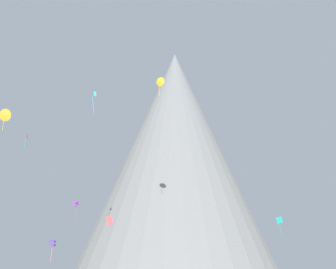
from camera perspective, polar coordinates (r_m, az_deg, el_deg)
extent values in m
cone|color=slate|center=(121.45, 1.03, -2.93)|extent=(77.96, 77.96, 68.11)
cone|color=slate|center=(112.42, 1.53, -8.89)|extent=(33.82, 33.82, 40.53)
cube|color=#5138B2|center=(76.76, -15.89, -14.63)|extent=(1.03, 0.99, 0.51)
cube|color=#5138B2|center=(76.79, -15.85, -14.19)|extent=(1.03, 0.99, 0.51)
cylinder|color=#E5668C|center=(76.70, -16.02, -15.81)|extent=(0.21, 0.13, 2.78)
cube|color=#D1339E|center=(70.97, -19.19, -0.15)|extent=(0.30, 0.92, 0.81)
cylinder|color=green|center=(70.68, -19.40, -1.09)|extent=(0.26, 0.31, 1.70)
cone|color=gold|center=(77.64, -21.88, 2.55)|extent=(2.36, 1.20, 2.21)
cylinder|color=gold|center=(77.04, -22.11, 1.18)|extent=(0.20, 0.26, 1.66)
cube|color=purple|center=(74.15, -12.82, -9.57)|extent=(0.93, 0.94, 0.35)
cube|color=purple|center=(74.20, -12.80, -9.28)|extent=(0.93, 0.94, 0.35)
cylinder|color=purple|center=(73.93, -12.83, -10.73)|extent=(0.40, 0.34, 2.70)
cone|color=yellow|center=(82.72, -1.14, 7.41)|extent=(1.88, 1.47, 1.91)
cylinder|color=yellow|center=(81.86, -1.24, 6.13)|extent=(0.13, 0.14, 2.18)
cube|color=red|center=(71.22, -8.17, -11.86)|extent=(1.21, 0.57, 1.53)
cube|color=#33BCDB|center=(84.86, -10.20, 5.62)|extent=(0.63, 0.42, 1.08)
cylinder|color=#33BCDB|center=(83.96, -10.46, 4.09)|extent=(0.60, 0.59, 3.79)
cube|color=teal|center=(74.42, 15.33, -11.49)|extent=(1.19, 0.19, 1.23)
cylinder|color=teal|center=(74.29, 15.52, -12.80)|extent=(0.42, 0.09, 2.38)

